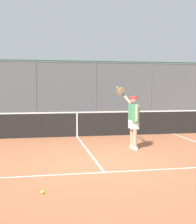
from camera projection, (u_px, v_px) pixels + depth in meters
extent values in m
plane|color=#A8603D|center=(98.00, 164.00, 7.60)|extent=(60.00, 60.00, 0.00)
cube|color=white|center=(104.00, 172.00, 6.84)|extent=(6.14, 0.05, 0.01)
cube|color=white|center=(87.00, 150.00, 9.35)|extent=(0.05, 5.13, 0.01)
cylinder|color=#565B60|center=(151.00, 92.00, 17.25)|extent=(0.07, 0.07, 3.28)
cylinder|color=#565B60|center=(96.00, 92.00, 16.66)|extent=(0.07, 0.07, 3.28)
cylinder|color=#565B60|center=(36.00, 92.00, 16.07)|extent=(0.07, 0.07, 3.28)
cylinder|color=#565B60|center=(66.00, 62.00, 16.24)|extent=(15.89, 0.05, 0.05)
cube|color=#565B60|center=(66.00, 92.00, 16.37)|extent=(15.89, 0.02, 3.28)
cube|color=#235B2D|center=(65.00, 91.00, 17.00)|extent=(18.89, 0.90, 3.35)
cube|color=#ADADA8|center=(67.00, 122.00, 16.32)|extent=(16.89, 0.18, 0.15)
cube|color=black|center=(77.00, 125.00, 11.82)|extent=(10.01, 0.02, 0.91)
cube|color=white|center=(77.00, 112.00, 11.78)|extent=(10.01, 0.04, 0.05)
cube|color=white|center=(77.00, 125.00, 11.82)|extent=(0.05, 0.04, 0.91)
cube|color=silver|center=(135.00, 148.00, 9.35)|extent=(0.12, 0.26, 0.09)
cylinder|color=tan|center=(135.00, 135.00, 9.31)|extent=(0.13, 0.13, 0.75)
cube|color=silver|center=(132.00, 147.00, 9.59)|extent=(0.12, 0.26, 0.09)
cylinder|color=tan|center=(132.00, 133.00, 9.56)|extent=(0.13, 0.13, 0.75)
cube|color=white|center=(134.00, 124.00, 9.41)|extent=(0.23, 0.40, 0.26)
cube|color=#4C9E6B|center=(134.00, 113.00, 9.38)|extent=(0.22, 0.47, 0.54)
cylinder|color=tan|center=(137.00, 113.00, 9.10)|extent=(0.08, 0.08, 0.50)
cylinder|color=tan|center=(128.00, 100.00, 9.77)|extent=(0.20, 0.38, 0.28)
sphere|color=tan|center=(134.00, 99.00, 9.35)|extent=(0.21, 0.21, 0.21)
cylinder|color=red|center=(134.00, 98.00, 9.35)|extent=(0.24, 0.24, 0.08)
cube|color=red|center=(133.00, 98.00, 9.46)|extent=(0.18, 0.19, 0.02)
cylinder|color=black|center=(124.00, 95.00, 9.96)|extent=(0.09, 0.17, 0.13)
torus|color=gold|center=(120.00, 91.00, 10.11)|extent=(0.34, 0.27, 0.26)
cylinder|color=silver|center=(120.00, 91.00, 10.11)|extent=(0.28, 0.21, 0.21)
sphere|color=#C1D138|center=(117.00, 88.00, 10.26)|extent=(0.07, 0.07, 0.07)
sphere|color=#CCDB33|center=(42.00, 192.00, 5.45)|extent=(0.07, 0.07, 0.07)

